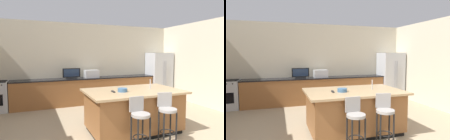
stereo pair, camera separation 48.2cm
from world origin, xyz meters
The scene contains 15 objects.
wall_back centered at (0.00, 5.20, 1.42)m, with size 7.29×0.12×2.83m, color beige.
wall_right centered at (3.45, 2.60, 1.42)m, with size 0.12×5.60×2.83m, color beige.
counter_back centered at (-0.05, 4.82, 0.45)m, with size 4.99×0.62×0.91m.
kitchen_island centered at (0.22, 1.98, 0.48)m, with size 2.12×1.30×0.93m.
refrigerator centered at (2.90, 4.76, 0.89)m, with size 0.88×0.76×1.79m.
range_oven centered at (-2.94, 4.82, 0.46)m, with size 0.78×0.63×0.93m.
microwave centered at (0.08, 4.82, 1.04)m, with size 0.48×0.36×0.27m, color #B7BABF.
tv_monitor centered at (-0.63, 4.77, 1.07)m, with size 0.59×0.16×0.35m.
sink_faucet_back centered at (-0.07, 4.92, 1.03)m, with size 0.02×0.02×0.24m, color #B2B2B7.
sink_faucet_island centered at (0.66, 1.98, 1.04)m, with size 0.02×0.02×0.22m, color #B2B2B7.
bar_stool_left centered at (-0.08, 1.18, 0.57)m, with size 0.34×0.34×0.95m.
bar_stool_right centered at (0.52, 1.18, 0.59)m, with size 0.35×0.37×0.98m.
fruit_bowl centered at (-0.08, 1.89, 0.97)m, with size 0.20×0.20×0.08m, color #3F668C.
cell_phone centered at (-0.04, 2.06, 0.94)m, with size 0.07×0.15×0.01m, color black.
tv_remote centered at (-0.28, 1.94, 0.94)m, with size 0.04×0.17×0.02m, color black.
Camera 2 is at (-1.38, -1.97, 1.73)m, focal length 31.24 mm.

